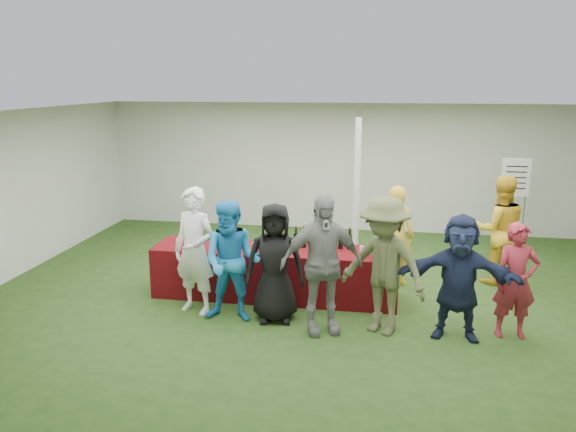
% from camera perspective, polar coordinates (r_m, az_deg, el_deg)
% --- Properties ---
extents(ground, '(60.00, 60.00, 0.00)m').
position_cam_1_polar(ground, '(8.51, 2.92, -8.21)').
color(ground, '#284719').
rests_on(ground, ground).
extents(tent, '(10.00, 10.00, 10.00)m').
position_cam_1_polar(tent, '(9.23, 6.99, 2.23)').
color(tent, white).
rests_on(tent, ground).
extents(serving_table, '(3.60, 0.80, 0.75)m').
position_cam_1_polar(serving_table, '(8.39, -1.35, -5.76)').
color(serving_table, '#680A0E').
rests_on(serving_table, ground).
extents(wine_bottles, '(0.86, 0.15, 0.32)m').
position_cam_1_polar(wine_bottles, '(8.28, 3.56, -2.46)').
color(wine_bottles, black).
rests_on(wine_bottles, serving_table).
extents(wine_glasses, '(2.73, 0.13, 0.16)m').
position_cam_1_polar(wine_glasses, '(8.10, -4.84, -2.92)').
color(wine_glasses, silver).
rests_on(wine_glasses, serving_table).
extents(water_bottle, '(0.07, 0.07, 0.23)m').
position_cam_1_polar(water_bottle, '(8.32, -1.28, -2.46)').
color(water_bottle, silver).
rests_on(water_bottle, serving_table).
extents(bar_towel, '(0.25, 0.18, 0.03)m').
position_cam_1_polar(bar_towel, '(8.18, 8.96, -3.58)').
color(bar_towel, white).
rests_on(bar_towel, serving_table).
extents(dump_bucket, '(0.27, 0.27, 0.18)m').
position_cam_1_polar(dump_bucket, '(7.90, 9.47, -3.65)').
color(dump_bucket, slate).
rests_on(dump_bucket, serving_table).
extents(wine_list_sign, '(0.50, 0.03, 1.80)m').
position_cam_1_polar(wine_list_sign, '(10.99, 22.07, 2.98)').
color(wine_list_sign, slate).
rests_on(wine_list_sign, ground).
extents(staff_pourer, '(0.67, 0.55, 1.59)m').
position_cam_1_polar(staff_pourer, '(8.98, 10.89, -1.89)').
color(staff_pourer, yellow).
rests_on(staff_pourer, ground).
extents(staff_back, '(0.91, 0.75, 1.74)m').
position_cam_1_polar(staff_back, '(9.43, 20.66, -1.32)').
color(staff_back, yellow).
rests_on(staff_back, ground).
extents(customer_0, '(0.74, 0.60, 1.77)m').
position_cam_1_polar(customer_0, '(7.81, -9.45, -3.52)').
color(customer_0, white).
rests_on(customer_0, ground).
extents(customer_1, '(0.80, 0.63, 1.65)m').
position_cam_1_polar(customer_1, '(7.49, -5.69, -4.63)').
color(customer_1, '#2088CF').
rests_on(customer_1, ground).
extents(customer_2, '(0.86, 0.63, 1.61)m').
position_cam_1_polar(customer_2, '(7.46, -1.35, -4.78)').
color(customer_2, black).
rests_on(customer_2, ground).
extents(customer_3, '(1.15, 0.80, 1.82)m').
position_cam_1_polar(customer_3, '(7.10, 3.42, -4.91)').
color(customer_3, gray).
rests_on(customer_3, ground).
extents(customer_4, '(1.33, 1.11, 1.78)m').
position_cam_1_polar(customer_4, '(7.18, 9.70, -5.02)').
color(customer_4, '#535A35').
rests_on(customer_4, ground).
extents(customer_5, '(1.51, 0.60, 1.59)m').
position_cam_1_polar(customer_5, '(7.28, 16.96, -5.97)').
color(customer_5, '#1B2443').
rests_on(customer_5, ground).
extents(customer_6, '(0.57, 0.41, 1.48)m').
position_cam_1_polar(customer_6, '(7.56, 22.14, -6.13)').
color(customer_6, maroon).
rests_on(customer_6, ground).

